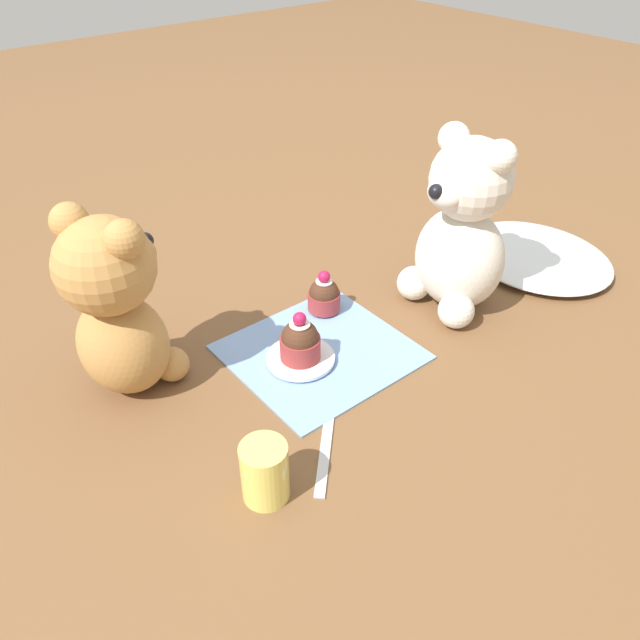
{
  "coord_description": "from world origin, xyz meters",
  "views": [
    {
      "loc": [
        0.51,
        -0.41,
        0.54
      ],
      "look_at": [
        0.0,
        0.0,
        0.06
      ],
      "focal_mm": 35.0,
      "sensor_mm": 36.0,
      "label": 1
    }
  ],
  "objects_px": {
    "teddy_bear_cream": "(462,231)",
    "saucer_plate": "(300,357)",
    "juice_glass": "(265,472)",
    "teddy_bear_tan": "(117,305)",
    "cupcake_near_tan_bear": "(299,341)",
    "teaspoon": "(325,452)",
    "cupcake_near_cream_bear": "(324,296)"
  },
  "relations": [
    {
      "from": "cupcake_near_cream_bear",
      "to": "teaspoon",
      "type": "relative_size",
      "value": 0.52
    },
    {
      "from": "teddy_bear_cream",
      "to": "cupcake_near_tan_bear",
      "type": "height_order",
      "value": "teddy_bear_cream"
    },
    {
      "from": "teddy_bear_cream",
      "to": "cupcake_near_tan_bear",
      "type": "bearing_deg",
      "value": -94.0
    },
    {
      "from": "teddy_bear_cream",
      "to": "teddy_bear_tan",
      "type": "xyz_separation_m",
      "value": [
        -0.13,
        -0.45,
        0.0
      ]
    },
    {
      "from": "teddy_bear_cream",
      "to": "saucer_plate",
      "type": "distance_m",
      "value": 0.29
    },
    {
      "from": "teddy_bear_tan",
      "to": "juice_glass",
      "type": "relative_size",
      "value": 3.46
    },
    {
      "from": "teddy_bear_tan",
      "to": "cupcake_near_cream_bear",
      "type": "xyz_separation_m",
      "value": [
        0.03,
        0.29,
        -0.09
      ]
    },
    {
      "from": "cupcake_near_cream_bear",
      "to": "teddy_bear_tan",
      "type": "bearing_deg",
      "value": -96.4
    },
    {
      "from": "teddy_bear_cream",
      "to": "cupcake_near_tan_bear",
      "type": "distance_m",
      "value": 0.28
    },
    {
      "from": "cupcake_near_cream_bear",
      "to": "cupcake_near_tan_bear",
      "type": "height_order",
      "value": "cupcake_near_tan_bear"
    },
    {
      "from": "teddy_bear_cream",
      "to": "teddy_bear_tan",
      "type": "relative_size",
      "value": 1.08
    },
    {
      "from": "cupcake_near_tan_bear",
      "to": "juice_glass",
      "type": "relative_size",
      "value": 1.01
    },
    {
      "from": "teddy_bear_cream",
      "to": "saucer_plate",
      "type": "xyz_separation_m",
      "value": [
        -0.03,
        -0.26,
        -0.11
      ]
    },
    {
      "from": "teddy_bear_cream",
      "to": "teaspoon",
      "type": "bearing_deg",
      "value": -68.62
    },
    {
      "from": "cupcake_near_tan_bear",
      "to": "teaspoon",
      "type": "bearing_deg",
      "value": -27.4
    },
    {
      "from": "teddy_bear_tan",
      "to": "saucer_plate",
      "type": "bearing_deg",
      "value": -139.89
    },
    {
      "from": "teddy_bear_cream",
      "to": "cupcake_near_cream_bear",
      "type": "xyz_separation_m",
      "value": [
        -0.1,
        -0.17,
        -0.09
      ]
    },
    {
      "from": "saucer_plate",
      "to": "cupcake_near_tan_bear",
      "type": "bearing_deg",
      "value": 0.0
    },
    {
      "from": "juice_glass",
      "to": "teaspoon",
      "type": "relative_size",
      "value": 0.57
    },
    {
      "from": "teaspoon",
      "to": "teddy_bear_cream",
      "type": "bearing_deg",
      "value": -27.02
    },
    {
      "from": "juice_glass",
      "to": "teaspoon",
      "type": "height_order",
      "value": "juice_glass"
    },
    {
      "from": "teddy_bear_tan",
      "to": "teaspoon",
      "type": "distance_m",
      "value": 0.3
    },
    {
      "from": "teddy_bear_tan",
      "to": "saucer_plate",
      "type": "relative_size",
      "value": 2.67
    },
    {
      "from": "teddy_bear_cream",
      "to": "juice_glass",
      "type": "distance_m",
      "value": 0.45
    },
    {
      "from": "cupcake_near_tan_bear",
      "to": "teaspoon",
      "type": "relative_size",
      "value": 0.57
    },
    {
      "from": "cupcake_near_tan_bear",
      "to": "saucer_plate",
      "type": "bearing_deg",
      "value": 0.0
    },
    {
      "from": "saucer_plate",
      "to": "teaspoon",
      "type": "xyz_separation_m",
      "value": [
        0.14,
        -0.08,
        -0.01
      ]
    },
    {
      "from": "juice_glass",
      "to": "saucer_plate",
      "type": "bearing_deg",
      "value": 133.16
    },
    {
      "from": "teddy_bear_tan",
      "to": "saucer_plate",
      "type": "distance_m",
      "value": 0.24
    },
    {
      "from": "teddy_bear_tan",
      "to": "teaspoon",
      "type": "height_order",
      "value": "teddy_bear_tan"
    },
    {
      "from": "cupcake_near_tan_bear",
      "to": "teaspoon",
      "type": "xyz_separation_m",
      "value": [
        0.14,
        -0.08,
        -0.03
      ]
    },
    {
      "from": "saucer_plate",
      "to": "teaspoon",
      "type": "distance_m",
      "value": 0.16
    }
  ]
}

